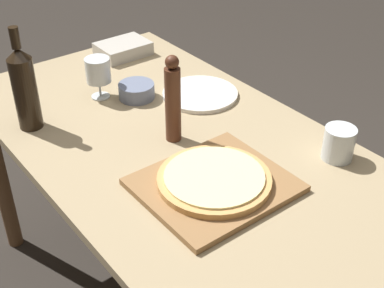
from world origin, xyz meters
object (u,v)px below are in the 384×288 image
pizza (214,179)px  wine_bottle (24,87)px  small_bowl (137,91)px  wine_glass (98,71)px  pepper_mill (172,101)px

pizza → wine_bottle: 0.64m
pizza → small_bowl: (0.11, 0.54, -0.00)m
wine_glass → pizza: bearing=-91.1°
pizza → wine_glass: 0.62m
pepper_mill → wine_glass: size_ratio=1.90×
pizza → wine_bottle: bearing=113.3°
pizza → small_bowl: size_ratio=2.47×
wine_bottle → wine_glass: (0.26, 0.03, -0.04)m
pizza → wine_glass: size_ratio=2.11×
wine_bottle → wine_glass: size_ratio=2.28×
pepper_mill → wine_bottle: bearing=132.8°
wine_glass → small_bowl: wine_glass is taller
wine_glass → pepper_mill: bearing=-83.7°
wine_glass → small_bowl: bearing=-39.6°
pizza → wine_bottle: (-0.25, 0.58, 0.11)m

